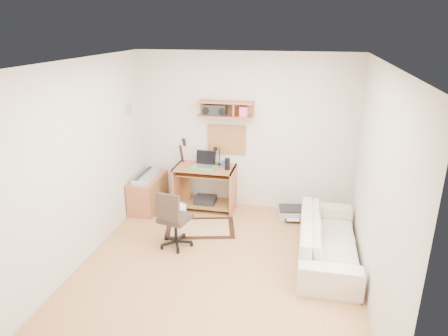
% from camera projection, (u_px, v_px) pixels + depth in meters
% --- Properties ---
extents(floor, '(3.60, 4.00, 0.01)m').
position_uv_depth(floor, '(219.00, 268.00, 5.26)').
color(floor, tan).
rests_on(floor, ground).
extents(ceiling, '(3.60, 4.00, 0.01)m').
position_uv_depth(ceiling, '(218.00, 62.00, 4.38)').
color(ceiling, white).
rests_on(ceiling, ground).
extents(back_wall, '(3.60, 0.01, 2.60)m').
position_uv_depth(back_wall, '(245.00, 132.00, 6.66)').
color(back_wall, beige).
rests_on(back_wall, ground).
extents(left_wall, '(0.01, 4.00, 2.60)m').
position_uv_depth(left_wall, '(81.00, 164.00, 5.17)').
color(left_wall, beige).
rests_on(left_wall, ground).
extents(right_wall, '(0.01, 4.00, 2.60)m').
position_uv_depth(right_wall, '(377.00, 186.00, 4.47)').
color(right_wall, beige).
rests_on(right_wall, ground).
extents(wall_shelf, '(0.90, 0.25, 0.26)m').
position_uv_depth(wall_shelf, '(225.00, 109.00, 6.47)').
color(wall_shelf, '#A7603B').
rests_on(wall_shelf, back_wall).
extents(cork_board, '(0.64, 0.03, 0.49)m').
position_uv_depth(cork_board, '(227.00, 139.00, 6.74)').
color(cork_board, '#A47752').
rests_on(cork_board, back_wall).
extents(wall_photo, '(0.02, 0.20, 0.15)m').
position_uv_depth(wall_photo, '(129.00, 109.00, 6.40)').
color(wall_photo, '#4C8CBF').
rests_on(wall_photo, left_wall).
extents(desk, '(1.00, 0.55, 0.75)m').
position_uv_depth(desk, '(205.00, 188.00, 6.84)').
color(desk, '#A7603B').
rests_on(desk, floor).
extents(laptop, '(0.36, 0.36, 0.26)m').
position_uv_depth(laptop, '(204.00, 160.00, 6.65)').
color(laptop, silver).
rests_on(laptop, desk).
extents(speaker, '(0.09, 0.09, 0.19)m').
position_uv_depth(speaker, '(227.00, 164.00, 6.56)').
color(speaker, black).
rests_on(speaker, desk).
extents(desk_lamp, '(0.11, 0.11, 0.33)m').
position_uv_depth(desk_lamp, '(219.00, 156.00, 6.74)').
color(desk_lamp, black).
rests_on(desk_lamp, desk).
extents(pencil_cup, '(0.07, 0.07, 0.09)m').
position_uv_depth(pencil_cup, '(223.00, 163.00, 6.73)').
color(pencil_cup, '#3654A2').
rests_on(pencil_cup, desk).
extents(boombox, '(0.36, 0.17, 0.19)m').
position_uv_depth(boombox, '(215.00, 110.00, 6.50)').
color(boombox, black).
rests_on(boombox, wall_shelf).
extents(rug, '(1.19, 0.93, 0.01)m').
position_uv_depth(rug, '(200.00, 228.00, 6.27)').
color(rug, beige).
rests_on(rug, floor).
extents(task_chair, '(0.53, 0.53, 0.87)m').
position_uv_depth(task_chair, '(175.00, 218.00, 5.64)').
color(task_chair, '#33271E').
rests_on(task_chair, floor).
extents(cabinet, '(0.40, 0.90, 0.55)m').
position_uv_depth(cabinet, '(148.00, 192.00, 6.90)').
color(cabinet, '#A7603B').
rests_on(cabinet, floor).
extents(music_keyboard, '(0.24, 0.77, 0.07)m').
position_uv_depth(music_keyboard, '(147.00, 176.00, 6.79)').
color(music_keyboard, '#B2B5BA').
rests_on(music_keyboard, cabinet).
extents(guitar, '(0.36, 0.30, 1.16)m').
position_uv_depth(guitar, '(183.00, 172.00, 6.98)').
color(guitar, '#AA6934').
rests_on(guitar, floor).
extents(waste_basket, '(0.26, 0.26, 0.30)m').
position_uv_depth(waste_basket, '(179.00, 214.00, 6.38)').
color(waste_basket, white).
rests_on(waste_basket, floor).
extents(printer, '(0.47, 0.39, 0.16)m').
position_uv_depth(printer, '(292.00, 212.00, 6.60)').
color(printer, '#A5A8AA').
rests_on(printer, floor).
extents(sofa, '(0.56, 1.92, 0.75)m').
position_uv_depth(sofa, '(329.00, 233.00, 5.37)').
color(sofa, beige).
rests_on(sofa, floor).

